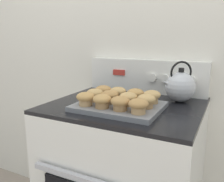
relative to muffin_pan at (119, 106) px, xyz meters
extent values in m
cube|color=silver|center=(-0.01, 0.44, 0.28)|extent=(8.00, 0.05, 2.40)
cube|color=#B2B2B7|center=(-0.01, -0.24, -0.25)|extent=(0.59, 0.02, 0.02)
cube|color=black|center=(-0.01, 0.10, -0.02)|extent=(0.73, 0.63, 0.02)
cube|color=white|center=(-0.01, 0.39, 0.09)|extent=(0.72, 0.05, 0.20)
cube|color=#B72D23|center=(-0.17, 0.36, 0.10)|extent=(0.08, 0.01, 0.03)
cylinder|color=white|center=(0.05, 0.35, 0.09)|extent=(0.05, 0.02, 0.05)
cylinder|color=white|center=(0.12, 0.35, 0.09)|extent=(0.05, 0.02, 0.05)
cylinder|color=white|center=(0.19, 0.35, 0.09)|extent=(0.05, 0.02, 0.05)
cylinder|color=white|center=(0.26, 0.35, 0.09)|extent=(0.05, 0.02, 0.05)
cube|color=slate|center=(0.00, 0.00, 0.00)|extent=(0.39, 0.30, 0.02)
cylinder|color=tan|center=(-0.13, -0.09, 0.03)|extent=(0.06, 0.06, 0.03)
ellipsoid|color=tan|center=(-0.13, -0.09, 0.05)|extent=(0.08, 0.08, 0.04)
cylinder|color=#A37A4C|center=(-0.04, -0.09, 0.03)|extent=(0.06, 0.06, 0.03)
ellipsoid|color=tan|center=(-0.04, -0.09, 0.05)|extent=(0.08, 0.08, 0.04)
cylinder|color=#A37A4C|center=(0.04, -0.08, 0.03)|extent=(0.06, 0.06, 0.03)
ellipsoid|color=#B2844C|center=(0.04, -0.08, 0.05)|extent=(0.08, 0.08, 0.04)
cylinder|color=tan|center=(0.13, -0.09, 0.03)|extent=(0.06, 0.06, 0.03)
ellipsoid|color=#B2844C|center=(0.13, -0.09, 0.05)|extent=(0.08, 0.08, 0.04)
cylinder|color=tan|center=(-0.13, 0.00, 0.03)|extent=(0.06, 0.06, 0.03)
ellipsoid|color=tan|center=(-0.13, 0.00, 0.05)|extent=(0.08, 0.08, 0.04)
cylinder|color=#A37A4C|center=(-0.05, 0.00, 0.03)|extent=(0.06, 0.06, 0.03)
ellipsoid|color=#B2844C|center=(-0.05, 0.00, 0.05)|extent=(0.08, 0.08, 0.04)
cylinder|color=tan|center=(0.05, 0.00, 0.03)|extent=(0.06, 0.06, 0.03)
ellipsoid|color=tan|center=(0.05, 0.00, 0.05)|extent=(0.08, 0.08, 0.04)
cylinder|color=#A37A4C|center=(0.13, 0.00, 0.03)|extent=(0.06, 0.06, 0.03)
ellipsoid|color=tan|center=(0.13, 0.00, 0.05)|extent=(0.08, 0.08, 0.04)
cylinder|color=olive|center=(-0.13, 0.09, 0.03)|extent=(0.06, 0.06, 0.03)
ellipsoid|color=#B2844C|center=(-0.13, 0.09, 0.05)|extent=(0.08, 0.08, 0.04)
cylinder|color=tan|center=(-0.05, 0.09, 0.03)|extent=(0.06, 0.06, 0.03)
ellipsoid|color=tan|center=(-0.05, 0.09, 0.05)|extent=(0.08, 0.08, 0.04)
cylinder|color=olive|center=(0.05, 0.09, 0.03)|extent=(0.06, 0.06, 0.03)
ellipsoid|color=tan|center=(0.05, 0.09, 0.05)|extent=(0.08, 0.08, 0.04)
cylinder|color=tan|center=(0.13, 0.09, 0.03)|extent=(0.06, 0.06, 0.03)
ellipsoid|color=tan|center=(0.13, 0.09, 0.05)|extent=(0.08, 0.08, 0.04)
sphere|color=silver|center=(0.22, 0.26, 0.07)|extent=(0.15, 0.15, 0.15)
cylinder|color=black|center=(0.22, 0.26, 0.15)|extent=(0.03, 0.03, 0.02)
cone|color=silver|center=(0.17, 0.21, 0.09)|extent=(0.08, 0.07, 0.06)
torus|color=black|center=(0.22, 0.26, 0.14)|extent=(0.10, 0.08, 0.12)
camera|label=1|loc=(0.44, -0.96, 0.31)|focal=38.00mm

